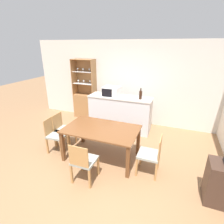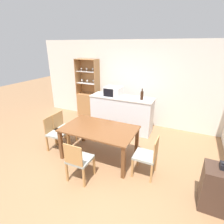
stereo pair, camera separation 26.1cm
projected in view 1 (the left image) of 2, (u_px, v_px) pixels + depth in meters
The scene contains 11 objects.
ground_plane at pixel (97, 169), 3.62m from camera, with size 18.00×18.00×0.00m, color #936B47.
wall_back at pixel (133, 83), 5.45m from camera, with size 6.80×0.06×2.55m.
kitchen_counter at pixel (120, 113), 5.18m from camera, with size 1.84×0.56×1.01m.
display_cabinet at pixel (85, 101), 6.07m from camera, with size 0.76×0.36×1.98m.
dining_table at pixel (101, 132), 3.80m from camera, with size 1.59×0.97×0.72m.
dining_chair_side_left_near at pixel (56, 135), 4.11m from camera, with size 0.43×0.43×0.82m.
dining_chair_side_right_near at pixel (151, 154), 3.37m from camera, with size 0.41×0.41×0.82m.
dining_chair_head_near at pixel (84, 161), 3.17m from camera, with size 0.41×0.41×0.82m.
dining_chair_side_left_far at pixel (63, 129), 4.36m from camera, with size 0.42×0.42×0.82m.
microwave at pixel (111, 91), 5.03m from camera, with size 0.47×0.39×0.26m.
wine_bottle at pixel (141, 95), 4.73m from camera, with size 0.08×0.08×0.30m.
Camera 1 is at (1.34, -2.64, 2.41)m, focal length 28.00 mm.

